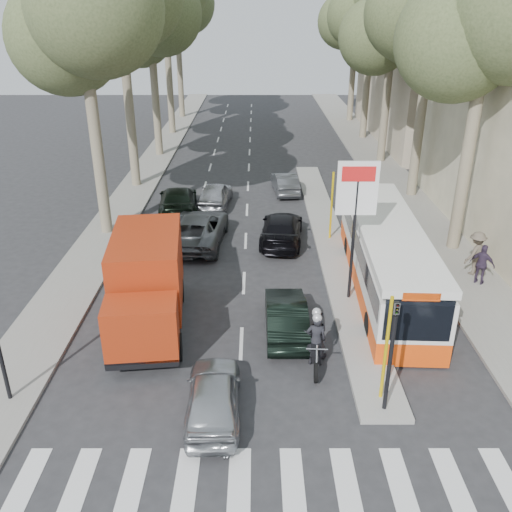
{
  "coord_description": "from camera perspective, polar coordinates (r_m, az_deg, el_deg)",
  "views": [
    {
      "loc": [
        -0.4,
        -13.66,
        10.52
      ],
      "look_at": [
        -0.39,
        5.71,
        1.6
      ],
      "focal_mm": 38.0,
      "sensor_mm": 36.0,
      "label": 1
    }
  ],
  "objects": [
    {
      "name": "pedestrian_far",
      "position": [
        24.67,
        22.13,
        0.29
      ],
      "size": [
        1.32,
        1.15,
        1.91
      ],
      "primitive_type": "imported",
      "rotation": [
        0.0,
        0.0,
        3.75
      ],
      "color": "brown",
      "rests_on": "sidewalk_right"
    },
    {
      "name": "pedestrian_near",
      "position": [
        23.93,
        22.7,
        -0.82
      ],
      "size": [
        1.09,
        1.0,
        1.71
      ],
      "primitive_type": "imported",
      "rotation": [
        0.0,
        0.0,
        2.49
      ],
      "color": "#392D43",
      "rests_on": "sidewalk_right"
    },
    {
      "name": "silver_hatchback",
      "position": [
        15.66,
        -4.51,
        -14.46
      ],
      "size": [
        1.64,
        3.83,
        1.29
      ],
      "primitive_type": "imported",
      "rotation": [
        0.0,
        0.0,
        3.17
      ],
      "color": "#ACAFB4",
      "rests_on": "ground"
    },
    {
      "name": "building_far",
      "position": [
        50.31,
        19.7,
        20.54
      ],
      "size": [
        11.0,
        20.0,
        16.0
      ],
      "primitive_type": "cube",
      "color": "#B7A88E",
      "rests_on": "ground"
    },
    {
      "name": "ground",
      "position": [
        17.25,
        1.34,
        -12.87
      ],
      "size": [
        120.0,
        120.0,
        0.0
      ],
      "primitive_type": "plane",
      "color": "#28282B",
      "rests_on": "ground"
    },
    {
      "name": "median_left",
      "position": [
        43.62,
        -10.23,
        10.47
      ],
      "size": [
        2.4,
        64.0,
        0.12
      ],
      "primitive_type": "cube",
      "color": "gray",
      "rests_on": "ground"
    },
    {
      "name": "tree_r_a",
      "position": [
        25.61,
        23.72,
        22.55
      ],
      "size": [
        7.4,
        7.2,
        14.1
      ],
      "color": "#6B604C",
      "rests_on": "ground"
    },
    {
      "name": "tree_l_a",
      "position": [
        26.84,
        -17.69,
        23.39
      ],
      "size": [
        7.4,
        7.2,
        14.1
      ],
      "color": "#6B604C",
      "rests_on": "ground"
    },
    {
      "name": "queue_car_d",
      "position": [
        33.85,
        3.08,
        7.7
      ],
      "size": [
        1.7,
        3.94,
        1.26
      ],
      "primitive_type": "imported",
      "rotation": [
        0.0,
        0.0,
        3.24
      ],
      "color": "#4A4D52",
      "rests_on": "ground"
    },
    {
      "name": "dark_hatchback",
      "position": [
        19.14,
        3.18,
        -6.31
      ],
      "size": [
        1.43,
        4.04,
        1.33
      ],
      "primitive_type": "imported",
      "rotation": [
        0.0,
        0.0,
        3.15
      ],
      "color": "black",
      "rests_on": "ground"
    },
    {
      "name": "queue_car_c",
      "position": [
        31.45,
        -4.33,
        6.47
      ],
      "size": [
        2.05,
        4.29,
        1.41
      ],
      "primitive_type": "imported",
      "rotation": [
        0.0,
        0.0,
        3.05
      ],
      "color": "#A5A7AD",
      "rests_on": "ground"
    },
    {
      "name": "tree_l_c",
      "position": [
        42.42,
        -10.97,
        23.68
      ],
      "size": [
        7.4,
        7.2,
        13.71
      ],
      "color": "#6B604C",
      "rests_on": "ground"
    },
    {
      "name": "queue_car_e",
      "position": [
        30.54,
        -8.2,
        5.79
      ],
      "size": [
        2.61,
        5.28,
        1.47
      ],
      "primitive_type": "imported",
      "rotation": [
        0.0,
        0.0,
        3.25
      ],
      "color": "black",
      "rests_on": "ground"
    },
    {
      "name": "queue_car_b",
      "position": [
        26.46,
        2.72,
        2.9
      ],
      "size": [
        2.43,
        4.97,
        1.39
      ],
      "primitive_type": "imported",
      "rotation": [
        0.0,
        0.0,
        3.04
      ],
      "color": "black",
      "rests_on": "ground"
    },
    {
      "name": "city_bus",
      "position": [
        22.18,
        13.54,
        0.02
      ],
      "size": [
        2.84,
        10.97,
        2.87
      ],
      "rotation": [
        0.0,
        0.0,
        -0.04
      ],
      "color": "#F3480D",
      "rests_on": "ground"
    },
    {
      "name": "tree_l_e",
      "position": [
        58.27,
        -8.25,
        24.71
      ],
      "size": [
        7.4,
        7.2,
        14.49
      ],
      "color": "#6B604C",
      "rests_on": "ground"
    },
    {
      "name": "billboard",
      "position": [
        20.2,
        10.42,
        4.58
      ],
      "size": [
        1.5,
        12.1,
        5.6
      ],
      "color": "yellow",
      "rests_on": "ground"
    },
    {
      "name": "queue_car_a",
      "position": [
        26.43,
        -6.11,
        2.88
      ],
      "size": [
        2.9,
        5.57,
        1.5
      ],
      "primitive_type": "imported",
      "rotation": [
        0.0,
        0.0,
        3.06
      ],
      "color": "#4E5256",
      "rests_on": "ground"
    },
    {
      "name": "tree_r_e",
      "position": [
        56.6,
        10.72,
        24.21
      ],
      "size": [
        7.4,
        7.2,
        14.1
      ],
      "color": "#6B604C",
      "rests_on": "ground"
    },
    {
      "name": "tree_r_c",
      "position": [
        40.88,
        14.47,
        22.87
      ],
      "size": [
        7.4,
        7.2,
        13.32
      ],
      "color": "#6B604C",
      "rests_on": "ground"
    },
    {
      "name": "red_truck",
      "position": [
        19.4,
        -11.4,
        -2.75
      ],
      "size": [
        2.93,
        6.34,
        3.27
      ],
      "rotation": [
        0.0,
        0.0,
        0.11
      ],
      "color": "black",
      "rests_on": "ground"
    },
    {
      "name": "motorcycle",
      "position": [
        17.62,
        6.29,
        -8.62
      ],
      "size": [
        0.84,
        2.28,
        1.94
      ],
      "rotation": [
        0.0,
        0.0,
        -0.07
      ],
      "color": "black",
      "rests_on": "ground"
    },
    {
      "name": "traffic_light_island",
      "position": [
        15.03,
        14.19,
        -8.46
      ],
      "size": [
        0.16,
        0.41,
        3.6
      ],
      "color": "black",
      "rests_on": "ground"
    },
    {
      "name": "traffic_island",
      "position": [
        27.03,
        7.74,
        1.77
      ],
      "size": [
        1.5,
        26.0,
        0.16
      ],
      "primitive_type": "cube",
      "color": "gray",
      "rests_on": "ground"
    },
    {
      "name": "sidewalk_right",
      "position": [
        41.05,
        12.81,
        9.36
      ],
      "size": [
        3.2,
        70.0,
        0.12
      ],
      "primitive_type": "cube",
      "color": "gray",
      "rests_on": "ground"
    }
  ]
}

